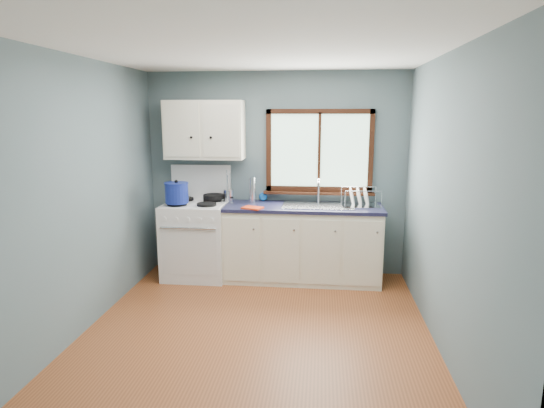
# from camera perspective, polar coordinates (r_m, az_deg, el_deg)

# --- Properties ---
(floor) EXTENTS (3.20, 3.60, 0.02)m
(floor) POSITION_cam_1_polar(r_m,az_deg,el_deg) (4.34, -2.03, -16.25)
(floor) COLOR brown
(floor) RESTS_ON ground
(ceiling) EXTENTS (3.20, 3.60, 0.02)m
(ceiling) POSITION_cam_1_polar(r_m,az_deg,el_deg) (3.88, -2.30, 18.91)
(ceiling) COLOR white
(ceiling) RESTS_ON wall_back
(wall_back) EXTENTS (3.20, 0.02, 2.50)m
(wall_back) POSITION_cam_1_polar(r_m,az_deg,el_deg) (5.69, 0.49, 3.77)
(wall_back) COLOR slate
(wall_back) RESTS_ON ground
(wall_front) EXTENTS (3.20, 0.02, 2.50)m
(wall_front) POSITION_cam_1_polar(r_m,az_deg,el_deg) (2.20, -9.08, -8.60)
(wall_front) COLOR slate
(wall_front) RESTS_ON ground
(wall_left) EXTENTS (0.02, 3.60, 2.50)m
(wall_left) POSITION_cam_1_polar(r_m,az_deg,el_deg) (4.44, -23.16, 0.73)
(wall_left) COLOR slate
(wall_left) RESTS_ON ground
(wall_right) EXTENTS (0.02, 3.60, 2.50)m
(wall_right) POSITION_cam_1_polar(r_m,az_deg,el_deg) (4.02, 21.21, -0.17)
(wall_right) COLOR slate
(wall_right) RESTS_ON ground
(gas_range) EXTENTS (0.76, 0.69, 1.36)m
(gas_range) POSITION_cam_1_polar(r_m,az_deg,el_deg) (5.69, -9.45, -4.16)
(gas_range) COLOR white
(gas_range) RESTS_ON floor
(base_cabinets) EXTENTS (1.85, 0.60, 0.88)m
(base_cabinets) POSITION_cam_1_polar(r_m,az_deg,el_deg) (5.53, 3.82, -5.39)
(base_cabinets) COLOR #F4EBCC
(base_cabinets) RESTS_ON floor
(countertop) EXTENTS (1.89, 0.64, 0.04)m
(countertop) POSITION_cam_1_polar(r_m,az_deg,el_deg) (5.41, 3.89, -0.41)
(countertop) COLOR black
(countertop) RESTS_ON base_cabinets
(sink) EXTENTS (0.84, 0.46, 0.44)m
(sink) POSITION_cam_1_polar(r_m,az_deg,el_deg) (5.42, 5.79, -0.87)
(sink) COLOR silver
(sink) RESTS_ON countertop
(window) EXTENTS (1.36, 0.10, 1.03)m
(window) POSITION_cam_1_polar(r_m,az_deg,el_deg) (5.60, 5.94, 5.91)
(window) COLOR #9EC6A8
(window) RESTS_ON wall_back
(upper_cabinets) EXTENTS (0.95, 0.35, 0.70)m
(upper_cabinets) POSITION_cam_1_polar(r_m,az_deg,el_deg) (5.61, -8.47, 9.18)
(upper_cabinets) COLOR #F4EBCC
(upper_cabinets) RESTS_ON wall_back
(skillet) EXTENTS (0.41, 0.30, 0.05)m
(skillet) POSITION_cam_1_polar(r_m,az_deg,el_deg) (5.66, -7.31, 0.93)
(skillet) COLOR black
(skillet) RESTS_ON gas_range
(stockpot) EXTENTS (0.30, 0.30, 0.28)m
(stockpot) POSITION_cam_1_polar(r_m,az_deg,el_deg) (5.45, -11.87, 1.41)
(stockpot) COLOR navy
(stockpot) RESTS_ON gas_range
(utensil_crock) EXTENTS (0.14, 0.14, 0.40)m
(utensil_crock) POSITION_cam_1_polar(r_m,az_deg,el_deg) (5.62, -5.47, 1.06)
(utensil_crock) COLOR silver
(utensil_crock) RESTS_ON countertop
(thermos) EXTENTS (0.09, 0.09, 0.31)m
(thermos) POSITION_cam_1_polar(r_m,az_deg,el_deg) (5.55, -2.49, 1.76)
(thermos) COLOR silver
(thermos) RESTS_ON countertop
(soap_bottle) EXTENTS (0.12, 0.12, 0.25)m
(soap_bottle) POSITION_cam_1_polar(r_m,az_deg,el_deg) (5.66, -1.06, 1.63)
(soap_bottle) COLOR blue
(soap_bottle) RESTS_ON countertop
(dish_towel) EXTENTS (0.27, 0.23, 0.02)m
(dish_towel) POSITION_cam_1_polar(r_m,az_deg,el_deg) (5.23, -2.46, -0.48)
(dish_towel) COLOR red
(dish_towel) RESTS_ON countertop
(dish_rack) EXTENTS (0.47, 0.37, 0.23)m
(dish_rack) POSITION_cam_1_polar(r_m,az_deg,el_deg) (5.44, 10.96, 0.33)
(dish_rack) COLOR silver
(dish_rack) RESTS_ON countertop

